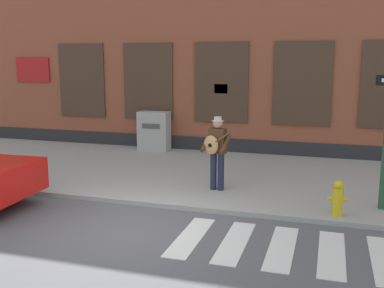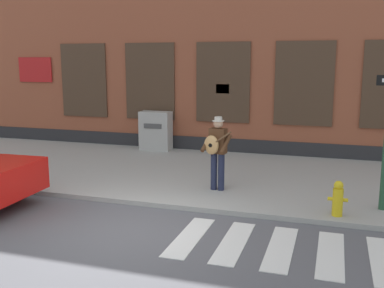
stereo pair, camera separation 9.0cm
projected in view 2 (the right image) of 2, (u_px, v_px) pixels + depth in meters
ground_plane at (128, 230)px, 8.27m from camera, size 160.00×160.00×0.00m
sidewalk at (196, 173)px, 12.24m from camera, size 28.00×5.84×0.11m
building_backdrop at (237, 27)px, 16.07m from camera, size 28.00×4.06×8.55m
crosswalk at (331, 254)px, 7.23m from camera, size 5.20×1.90×0.01m
busker at (217, 149)px, 10.30m from camera, size 0.72×0.61×1.72m
utility_box at (156, 131)px, 15.09m from camera, size 1.04×0.54×1.30m
fire_hydrant at (338, 199)px, 8.67m from camera, size 0.38×0.20×0.70m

